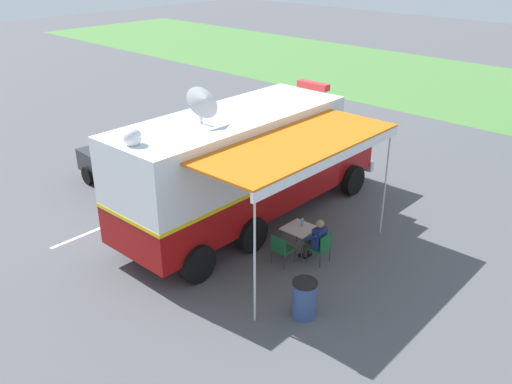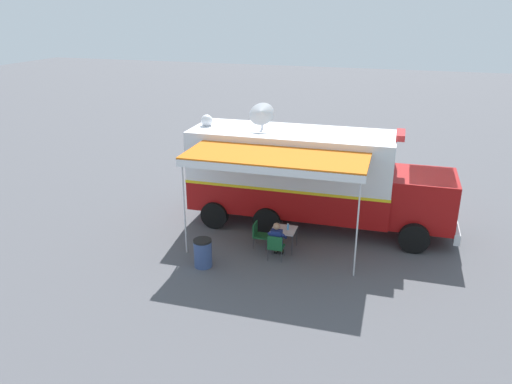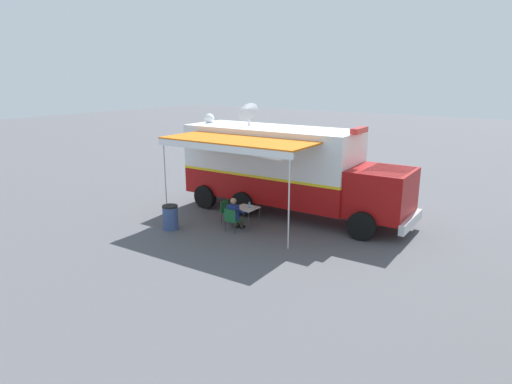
{
  "view_description": "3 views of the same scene",
  "coord_description": "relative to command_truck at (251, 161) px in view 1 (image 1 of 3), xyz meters",
  "views": [
    {
      "loc": [
        10.29,
        -9.79,
        7.77
      ],
      "look_at": [
        0.38,
        0.59,
        1.12
      ],
      "focal_mm": 38.25,
      "sensor_mm": 36.0,
      "label": 1
    },
    {
      "loc": [
        16.72,
        4.02,
        7.67
      ],
      "look_at": [
        1.54,
        -0.83,
        1.66
      ],
      "focal_mm": 34.9,
      "sensor_mm": 36.0,
      "label": 2
    },
    {
      "loc": [
        15.17,
        9.83,
        5.55
      ],
      "look_at": [
        1.16,
        0.06,
        1.06
      ],
      "focal_mm": 31.33,
      "sensor_mm": 36.0,
      "label": 3
    }
  ],
  "objects": [
    {
      "name": "water_bottle",
      "position": [
        2.2,
        -0.26,
        -1.11
      ],
      "size": [
        0.07,
        0.07,
        0.22
      ],
      "color": "#4C99D8",
      "rests_on": "folding_table"
    },
    {
      "name": "folding_chair_at_table",
      "position": [
        3.02,
        -0.45,
        -1.43
      ],
      "size": [
        0.49,
        0.49,
        0.87
      ],
      "color": "#19562D",
      "rests_on": "ground"
    },
    {
      "name": "command_truck",
      "position": [
        0.0,
        0.0,
        0.0
      ],
      "size": [
        5.06,
        9.55,
        4.53
      ],
      "color": "#9E0F0F",
      "rests_on": "ground"
    },
    {
      "name": "folding_table",
      "position": [
        2.22,
        -0.39,
        -1.27
      ],
      "size": [
        0.82,
        0.82,
        0.73
      ],
      "color": "silver",
      "rests_on": "ground"
    },
    {
      "name": "seated_responder",
      "position": [
        2.84,
        -0.45,
        -1.29
      ],
      "size": [
        0.67,
        0.56,
        1.25
      ],
      "color": "navy",
      "rests_on": "ground"
    },
    {
      "name": "grass_verge",
      "position": [
        -0.01,
        20.46,
        -1.94
      ],
      "size": [
        80.0,
        14.0,
        0.01
      ],
      "primitive_type": "cube",
      "color": "#4C7F3D",
      "rests_on": "ground"
    },
    {
      "name": "car_behind_truck",
      "position": [
        -4.62,
        -1.14,
        -1.06
      ],
      "size": [
        4.32,
        2.24,
        1.76
      ],
      "color": "#2D2D33",
      "rests_on": "ground"
    },
    {
      "name": "folding_chair_beside_table",
      "position": [
        2.3,
        -1.24,
        -1.43
      ],
      "size": [
        0.49,
        0.49,
        0.87
      ],
      "color": "#19562D",
      "rests_on": "ground"
    },
    {
      "name": "ground_plane",
      "position": [
        -0.01,
        -0.75,
        -1.94
      ],
      "size": [
        100.0,
        100.0,
        0.0
      ],
      "primitive_type": "plane",
      "color": "#515156"
    },
    {
      "name": "trash_bin",
      "position": [
        4.1,
        -2.49,
        -1.49
      ],
      "size": [
        0.57,
        0.57,
        0.91
      ],
      "color": "#384C7F",
      "rests_on": "ground"
    },
    {
      "name": "lot_stripe",
      "position": [
        -2.91,
        -2.65,
        -1.94
      ],
      "size": [
        0.25,
        4.8,
        0.01
      ],
      "primitive_type": "cube",
      "rotation": [
        0.0,
        0.0,
        0.03
      ],
      "color": "silver",
      "rests_on": "ground"
    }
  ]
}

